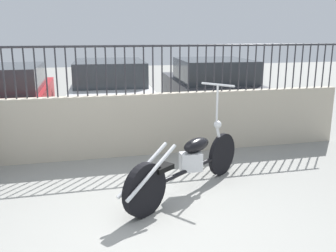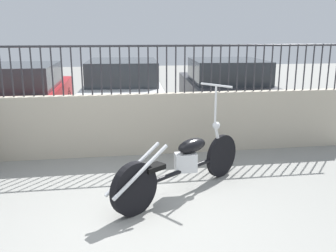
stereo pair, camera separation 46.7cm
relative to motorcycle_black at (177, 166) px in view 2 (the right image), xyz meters
name	(u,v)px [view 2 (the right image)]	position (x,y,z in m)	size (l,w,h in m)	color
ground_plane	(139,227)	(-0.56, -0.74, -0.40)	(40.00, 40.00, 0.00)	gray
low_wall	(126,125)	(-0.56, 1.80, 0.12)	(8.04, 0.18, 1.05)	#B2A893
fence_railing	(125,63)	(-0.56, 1.80, 1.17)	(8.04, 0.04, 0.81)	#2D2D33
motorcycle_black	(177,166)	(0.00, 0.00, 0.00)	(1.95, 1.49, 1.38)	black
car_red	(19,94)	(-2.87, 4.41, 0.29)	(1.97, 4.28, 1.37)	black
car_white	(123,89)	(-0.49, 4.69, 0.31)	(2.02, 4.43, 1.42)	black
car_dark_grey	(225,89)	(1.97, 4.34, 0.31)	(2.16, 4.26, 1.43)	black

